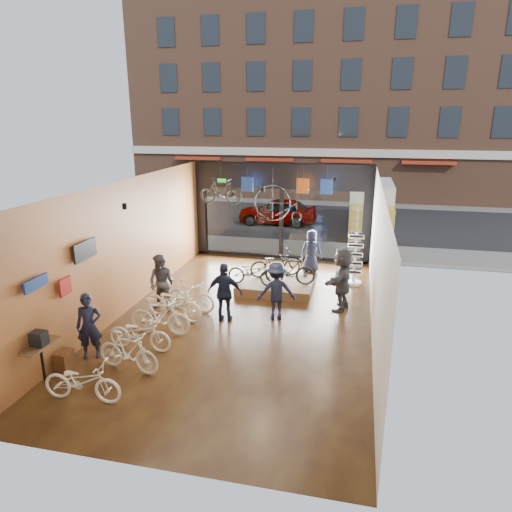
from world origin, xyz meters
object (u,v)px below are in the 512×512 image
(box_truck, at_px, (371,209))
(floor_bike_3, at_px, (160,316))
(floor_bike_2, at_px, (140,333))
(floor_bike_4, at_px, (174,303))
(display_platform, at_px, (276,286))
(hung_bike, at_px, (221,191))
(display_bike_mid, at_px, (290,270))
(customer_5, at_px, (342,279))
(floor_bike_1, at_px, (128,352))
(sunglasses_rack, at_px, (355,259))
(street_car, at_px, (278,211))
(customer_0, at_px, (89,326))
(customer_2, at_px, (225,293))
(floor_bike_5, at_px, (191,295))
(customer_4, at_px, (311,251))
(floor_bike_0, at_px, (82,381))
(customer_3, at_px, (276,291))
(display_bike_right, at_px, (275,263))
(penny_farthing, at_px, (280,204))
(display_bike_left, at_px, (252,272))
(customer_1, at_px, (162,283))

(box_truck, xyz_separation_m, floor_bike_3, (-5.46, -12.47, -0.70))
(floor_bike_2, bearing_deg, floor_bike_4, -2.87)
(display_platform, bearing_deg, hung_bike, 142.21)
(display_bike_mid, bearing_deg, customer_5, -123.65)
(box_truck, xyz_separation_m, floor_bike_1, (-5.39, -14.33, -0.73))
(box_truck, height_order, customer_5, box_truck)
(box_truck, relative_size, sunglasses_rack, 3.39)
(street_car, height_order, customer_0, customer_0)
(box_truck, distance_m, customer_2, 12.02)
(floor_bike_5, bearing_deg, sunglasses_rack, -43.16)
(display_bike_mid, xyz_separation_m, customer_4, (0.44, 2.30, -0.00))
(floor_bike_0, height_order, customer_3, customer_3)
(display_bike_mid, bearing_deg, customer_0, 138.33)
(floor_bike_1, distance_m, display_bike_right, 6.54)
(display_bike_right, relative_size, customer_2, 1.03)
(sunglasses_rack, bearing_deg, box_truck, 70.65)
(floor_bike_2, distance_m, sunglasses_rack, 7.71)
(floor_bike_4, relative_size, hung_bike, 1.17)
(customer_2, xyz_separation_m, customer_5, (3.10, 1.56, 0.10))
(street_car, distance_m, display_bike_mid, 10.05)
(floor_bike_1, relative_size, hung_bike, 0.99)
(display_bike_right, relative_size, penny_farthing, 1.05)
(floor_bike_3, relative_size, customer_5, 0.88)
(display_bike_right, relative_size, customer_4, 1.10)
(floor_bike_4, height_order, customer_4, customer_4)
(customer_0, bearing_deg, floor_bike_0, -85.59)
(customer_3, bearing_deg, hung_bike, -73.66)
(customer_2, bearing_deg, hung_bike, -74.23)
(display_bike_right, xyz_separation_m, customer_5, (2.27, -1.59, 0.19))
(street_car, xyz_separation_m, display_bike_left, (1.01, -10.14, 0.02))
(street_car, bearing_deg, floor_bike_5, -2.13)
(display_bike_right, height_order, customer_1, customer_1)
(display_bike_left, height_order, display_bike_mid, display_bike_mid)
(display_bike_left, xyz_separation_m, customer_0, (-2.77, -4.83, 0.07))
(box_truck, height_order, customer_0, box_truck)
(customer_4, distance_m, sunglasses_rack, 1.86)
(floor_bike_5, relative_size, sunglasses_rack, 0.87)
(floor_bike_0, bearing_deg, display_bike_right, -22.02)
(display_platform, bearing_deg, floor_bike_1, -112.15)
(floor_bike_1, bearing_deg, customer_2, -15.36)
(street_car, xyz_separation_m, floor_bike_0, (-0.95, -16.57, -0.27))
(customer_3, xyz_separation_m, sunglasses_rack, (2.08, 3.34, 0.06))
(floor_bike_1, bearing_deg, display_bike_left, -8.44)
(street_car, bearing_deg, customer_2, 3.47)
(street_car, height_order, customer_5, customer_5)
(street_car, relative_size, floor_bike_3, 2.49)
(customer_5, distance_m, hung_bike, 5.79)
(floor_bike_2, xyz_separation_m, floor_bike_3, (0.14, 0.90, 0.07))
(box_truck, bearing_deg, sunglasses_rack, -94.61)
(floor_bike_2, relative_size, customer_1, 0.96)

